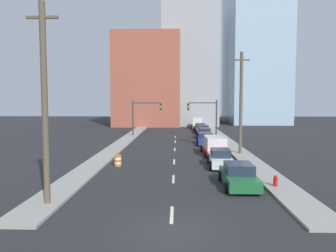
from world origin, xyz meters
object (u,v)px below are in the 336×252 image
at_px(traffic_barrel, 118,161).
at_px(sedan_blue, 206,139).
at_px(utility_pole_left_near, 45,103).
at_px(utility_pole_right_mid, 241,103).
at_px(box_truck_red, 215,146).
at_px(sedan_white, 220,158).
at_px(sedan_navy, 200,128).
at_px(fire_hydrant, 276,182).
at_px(traffic_signal_left, 142,113).
at_px(traffic_signal_right, 207,113).
at_px(sedan_teal, 204,134).
at_px(sedan_green, 239,176).
at_px(box_truck_brown, 197,123).
at_px(sedan_silver, 203,130).

height_order(traffic_barrel, sedan_blue, sedan_blue).
relative_size(utility_pole_left_near, utility_pole_right_mid, 1.01).
relative_size(box_truck_red, sedan_blue, 1.25).
bearing_deg(utility_pole_right_mid, utility_pole_left_near, -128.51).
distance_m(sedan_white, sedan_navy, 30.58).
xyz_separation_m(utility_pole_left_near, fire_hydrant, (12.83, 3.67, -4.90)).
bearing_deg(traffic_signal_left, traffic_barrel, -88.87).
bearing_deg(sedan_white, traffic_signal_right, 89.49).
relative_size(utility_pole_left_near, sedan_teal, 2.34).
bearing_deg(traffic_signal_left, traffic_signal_right, 0.00).
xyz_separation_m(traffic_barrel, box_truck_red, (8.70, 6.15, 0.40)).
xyz_separation_m(sedan_green, box_truck_brown, (0.03, 43.17, 0.33)).
bearing_deg(box_truck_red, sedan_silver, 87.40).
height_order(utility_pole_right_mid, fire_hydrant, utility_pole_right_mid).
bearing_deg(sedan_green, sedan_teal, 90.32).
relative_size(sedan_blue, sedan_teal, 1.10).
bearing_deg(traffic_barrel, sedan_navy, 73.72).
xyz_separation_m(sedan_white, box_truck_brown, (0.36, 36.87, 0.33)).
relative_size(traffic_barrel, sedan_green, 0.20).
bearing_deg(sedan_silver, box_truck_red, -93.21).
height_order(utility_pole_left_near, sedan_navy, utility_pole_left_near).
distance_m(utility_pole_left_near, fire_hydrant, 14.22).
relative_size(sedan_teal, sedan_silver, 0.97).
distance_m(traffic_barrel, sedan_teal, 22.01).
height_order(box_truck_red, sedan_blue, box_truck_red).
distance_m(utility_pole_left_near, sedan_white, 15.42).
xyz_separation_m(traffic_barrel, sedan_white, (8.51, 0.18, 0.19)).
bearing_deg(sedan_silver, sedan_white, -93.38).
relative_size(traffic_barrel, sedan_teal, 0.21).
relative_size(utility_pole_left_near, box_truck_red, 1.71).
bearing_deg(sedan_white, utility_pole_right_mid, 67.14).
height_order(sedan_green, sedan_white, sedan_green).
bearing_deg(box_truck_red, fire_hydrant, -81.22).
distance_m(utility_pole_left_near, sedan_silver, 37.85).
xyz_separation_m(traffic_signal_left, utility_pole_left_near, (-1.36, -33.52, 1.69)).
bearing_deg(box_truck_red, sedan_white, -93.36).
bearing_deg(sedan_blue, fire_hydrant, -80.41).
bearing_deg(sedan_white, sedan_green, -85.01).
bearing_deg(sedan_navy, box_truck_red, -90.51).
height_order(sedan_silver, sedan_navy, sedan_silver).
xyz_separation_m(box_truck_red, box_truck_brown, (0.16, 30.90, 0.12)).
relative_size(traffic_signal_left, sedan_green, 1.15).
height_order(traffic_barrel, sedan_white, sedan_white).
xyz_separation_m(traffic_barrel, sedan_green, (8.84, -6.12, 0.20)).
relative_size(traffic_signal_right, utility_pole_right_mid, 0.54).
relative_size(utility_pole_right_mid, box_truck_brown, 1.63).
height_order(fire_hydrant, sedan_white, sedan_white).
bearing_deg(utility_pole_right_mid, traffic_signal_right, 95.91).
bearing_deg(sedan_blue, box_truck_red, -85.80).
xyz_separation_m(traffic_signal_right, traffic_barrel, (-9.52, -23.23, -3.14)).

